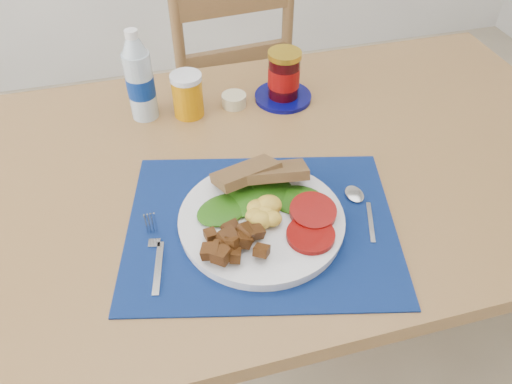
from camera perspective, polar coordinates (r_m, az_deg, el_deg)
table at (r=1.18m, az=5.24°, el=0.79°), size 1.40×0.90×0.75m
chair_far at (r=1.78m, az=-3.35°, el=13.02°), size 0.44×0.42×1.10m
placemat at (r=0.96m, az=0.62°, el=-3.82°), size 0.59×0.51×0.00m
breakfast_plate at (r=0.94m, az=0.34°, el=-3.11°), size 0.31×0.31×0.08m
fork at (r=0.93m, az=-11.39°, el=-6.72°), size 0.04×0.17×0.00m
spoon at (r=1.02m, az=11.76°, el=-1.32°), size 0.04×0.16×0.00m
water_bottle at (r=1.22m, az=-13.14°, el=12.31°), size 0.07×0.07×0.22m
juice_glass at (r=1.24m, az=-7.81°, el=10.81°), size 0.07×0.07×0.10m
ramekin at (r=1.28m, az=-2.53°, el=10.44°), size 0.06×0.06×0.03m
jam_on_saucer at (r=1.28m, az=3.19°, el=12.80°), size 0.15×0.15×0.13m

